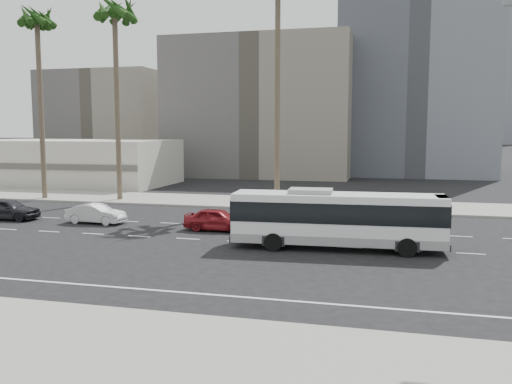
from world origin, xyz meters
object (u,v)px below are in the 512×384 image
(car_a, at_px, (217,219))
(car_c, at_px, (8,209))
(palm_mid, at_px, (115,17))
(palm_far, at_px, (37,23))
(car_b, at_px, (96,214))
(city_bus, at_px, (337,218))

(car_a, distance_m, car_c, 15.24)
(car_a, xyz_separation_m, palm_mid, (-12.60, 11.17, 14.88))
(palm_mid, bearing_deg, car_a, -41.55)
(car_a, height_order, car_c, car_c)
(palm_mid, bearing_deg, palm_far, -173.28)
(palm_far, bearing_deg, car_c, -66.93)
(car_b, distance_m, palm_far, 20.72)
(car_c, height_order, palm_mid, palm_mid)
(city_bus, xyz_separation_m, car_b, (-16.18, 3.81, -0.99))
(car_c, relative_size, palm_mid, 0.25)
(car_a, relative_size, car_c, 0.94)
(car_b, height_order, car_c, car_c)
(city_bus, height_order, palm_mid, palm_mid)
(city_bus, distance_m, palm_mid, 28.49)
(city_bus, height_order, car_c, city_bus)
(city_bus, bearing_deg, car_b, 163.72)
(palm_far, bearing_deg, car_b, -42.08)
(car_a, xyz_separation_m, car_b, (-8.58, 0.49, -0.05))
(city_bus, height_order, car_b, city_bus)
(car_a, height_order, car_b, car_a)
(city_bus, relative_size, car_b, 2.79)
(car_c, distance_m, palm_mid, 18.55)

